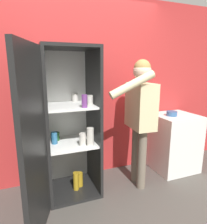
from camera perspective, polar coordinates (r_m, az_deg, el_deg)
ground_plane at (r=2.44m, az=-1.25°, el=-27.98°), size 12.00×12.00×0.00m
wall_back at (r=2.82m, az=-8.14°, el=6.08°), size 7.00×0.06×2.55m
refrigerator at (r=2.40m, az=-11.34°, el=-4.22°), size 0.89×1.23×1.83m
person at (r=2.60m, az=10.38°, el=0.85°), size 0.67×0.59×1.69m
counter at (r=3.36m, az=19.35°, el=-8.10°), size 0.64×0.61×0.88m
bowl at (r=3.15m, az=18.92°, el=-0.42°), size 0.16×0.16×0.07m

